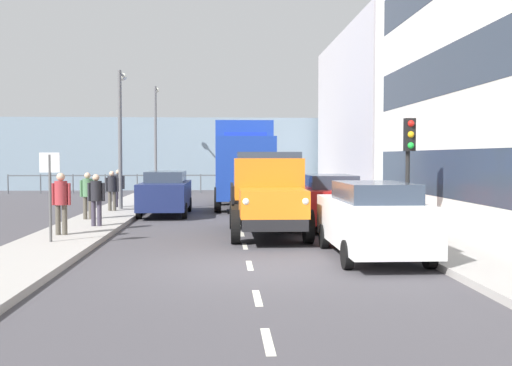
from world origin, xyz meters
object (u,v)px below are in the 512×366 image
Objects in this scene: car_white_kerbside_near at (372,218)px; pedestrian_couple_b at (118,185)px; truck_vintage_orange at (268,196)px; lorry_cargo_blue at (243,162)px; lamp_post_promenade at (121,125)px; pedestrian_by_lamp at (96,196)px; street_sign at (50,181)px; pedestrian_in_dark_coat at (112,188)px; lamp_post_far at (156,129)px; car_red_kerbside_1 at (328,200)px; traffic_light_near at (409,150)px; pedestrian_near_railing at (88,192)px; pedestrian_couple_a at (61,198)px; car_navy_oppositeside_0 at (166,192)px.

pedestrian_couple_b is (7.84, -12.24, 0.19)m from car_white_kerbside_near.
truck_vintage_orange is 10.49m from lorry_cargo_blue.
car_white_kerbside_near is 0.79× the size of lamp_post_promenade.
pedestrian_by_lamp is 3.47m from street_sign.
pedestrian_couple_b is at bearing -88.33° from pedestrian_in_dark_coat.
lamp_post_far is at bearing -89.09° from pedestrian_by_lamp.
car_white_kerbside_near is at bearing 90.00° from car_red_kerbside_1.
pedestrian_couple_b is 0.24× the size of lamp_post_far.
traffic_light_near is (-4.20, 11.22, 0.40)m from lorry_cargo_blue.
pedestrian_in_dark_coat is at bearing -32.26° from car_red_kerbside_1.
traffic_light_near is at bearing 141.14° from pedestrian_in_dark_coat.
pedestrian_by_lamp is 19.17m from lamp_post_far.
traffic_light_near is 0.49× the size of lamp_post_far.
pedestrian_by_lamp is at bearing 90.91° from lamp_post_far.
street_sign is (0.12, 22.33, -2.36)m from lamp_post_far.
pedestrian_by_lamp is at bearing 109.49° from pedestrian_near_railing.
traffic_light_near is at bearing 177.70° from pedestrian_couple_a.
pedestrian_in_dark_coat is at bearing -38.86° from traffic_light_near.
street_sign is at bearing -13.82° from car_white_kerbside_near.
street_sign is at bearing 75.94° from car_navy_oppositeside_0.
lamp_post_promenade reaches higher than car_red_kerbside_1.
pedestrian_couple_b is 13.49m from traffic_light_near.
pedestrian_couple_a reaches higher than pedestrian_near_railing.
car_red_kerbside_1 is (0.00, -5.61, -0.00)m from car_white_kerbside_near.
car_navy_oppositeside_0 is 0.72× the size of lamp_post_far.
lorry_cargo_blue is at bearing -73.81° from car_red_kerbside_1.
pedestrian_couple_b is (2.20, -2.04, 0.19)m from car_navy_oppositeside_0.
car_red_kerbside_1 is 2.62× the size of pedestrian_by_lamp.
pedestrian_near_railing is 0.50× the size of traffic_light_near.
pedestrian_couple_a is (7.82, 2.38, 0.26)m from car_red_kerbside_1.
pedestrian_by_lamp is at bearing 61.13° from lorry_cargo_blue.
lamp_post_far reaches higher than street_sign.
pedestrian_in_dark_coat is 14.01m from lamp_post_far.
truck_vintage_orange is at bearing 147.97° from pedestrian_near_railing.
lamp_post_far reaches higher than pedestrian_by_lamp.
pedestrian_couple_a is 0.76× the size of street_sign.
pedestrian_near_railing is 4.91m from pedestrian_couple_b.
lorry_cargo_blue is 1.95× the size of car_red_kerbside_1.
pedestrian_near_railing is 0.25× the size of lamp_post_far.
lorry_cargo_blue is 6.48m from pedestrian_in_dark_coat.
lamp_post_far is at bearing -67.79° from car_red_kerbside_1.
traffic_light_near reaches higher than truck_vintage_orange.
truck_vintage_orange is 0.86× the size of lamp_post_far.
pedestrian_in_dark_coat is at bearing -84.61° from pedestrian_by_lamp.
pedestrian_by_lamp is at bearing -35.93° from car_white_kerbside_near.
pedestrian_in_dark_coat reaches higher than car_white_kerbside_near.
truck_vintage_orange is 5.91m from street_sign.
lamp_post_promenade is 0.87× the size of lamp_post_far.
car_white_kerbside_near is at bearing 157.51° from pedestrian_couple_a.
lorry_cargo_blue reaches higher than pedestrian_in_dark_coat.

